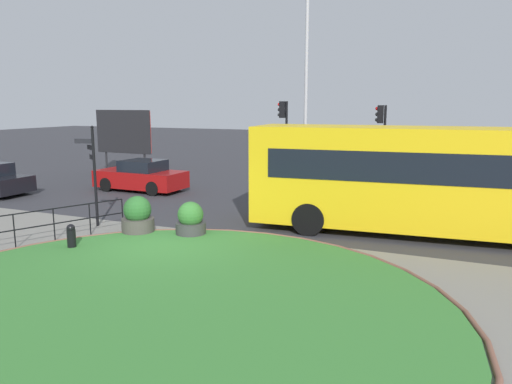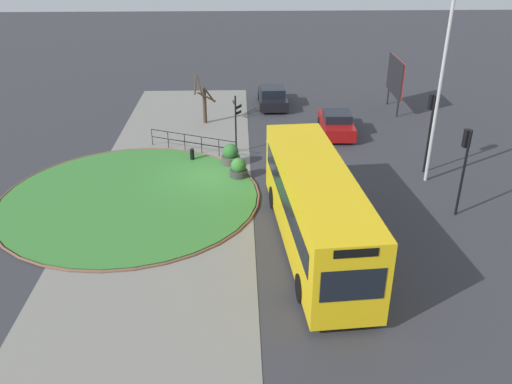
% 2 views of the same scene
% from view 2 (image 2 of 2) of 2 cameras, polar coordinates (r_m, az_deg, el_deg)
% --- Properties ---
extents(ground, '(120.00, 120.00, 0.00)m').
position_cam_2_polar(ground, '(27.23, -4.58, 1.66)').
color(ground, '#333338').
extents(sidewalk_paving, '(32.00, 7.91, 0.02)m').
position_cam_2_polar(sidewalk_paving, '(27.41, -8.85, 1.60)').
color(sidewalk_paving, gray).
rests_on(sidewalk_paving, ground).
extents(grass_island, '(11.92, 11.92, 0.10)m').
position_cam_2_polar(grass_island, '(25.66, -13.32, -0.54)').
color(grass_island, '#387A33').
rests_on(grass_island, ground).
extents(grass_kerb_ring, '(12.23, 12.23, 0.11)m').
position_cam_2_polar(grass_kerb_ring, '(25.66, -13.32, -0.53)').
color(grass_kerb_ring, brown).
rests_on(grass_kerb_ring, ground).
extents(signpost_directional, '(0.67, 0.50, 3.29)m').
position_cam_2_polar(signpost_directional, '(29.61, -2.16, 7.74)').
color(signpost_directional, black).
rests_on(signpost_directional, ground).
extents(bollard_foreground, '(0.24, 0.24, 0.74)m').
position_cam_2_polar(bollard_foreground, '(29.08, -6.88, 4.04)').
color(bollard_foreground, black).
rests_on(bollard_foreground, ground).
extents(railing_grass_edge, '(2.25, 4.97, 1.00)m').
position_cam_2_polar(railing_grass_edge, '(30.19, -6.80, 5.44)').
color(railing_grass_edge, black).
rests_on(railing_grass_edge, ground).
extents(bus_yellow, '(10.75, 3.26, 3.28)m').
position_cam_2_polar(bus_yellow, '(20.63, 6.38, -1.58)').
color(bus_yellow, yellow).
rests_on(bus_yellow, ground).
extents(car_near_lane, '(4.45, 1.97, 1.39)m').
position_cam_2_polar(car_near_lane, '(38.24, 1.79, 10.18)').
color(car_near_lane, black).
rests_on(car_near_lane, ground).
extents(car_far_lane, '(4.26, 1.96, 1.43)m').
position_cam_2_polar(car_far_lane, '(33.10, 8.63, 7.28)').
color(car_far_lane, maroon).
rests_on(car_far_lane, ground).
extents(traffic_light_near, '(0.49, 0.29, 3.92)m').
position_cam_2_polar(traffic_light_near, '(24.16, 21.57, 3.87)').
color(traffic_light_near, black).
rests_on(traffic_light_near, ground).
extents(traffic_light_far, '(0.49, 0.30, 4.10)m').
position_cam_2_polar(traffic_light_far, '(28.12, 18.27, 7.75)').
color(traffic_light_far, black).
rests_on(traffic_light_far, ground).
extents(lamppost_tall, '(0.32, 0.32, 9.39)m').
position_cam_2_polar(lamppost_tall, '(26.47, 19.24, 11.03)').
color(lamppost_tall, '#B7B7BC').
rests_on(lamppost_tall, ground).
extents(billboard_left, '(3.87, 0.25, 3.64)m').
position_cam_2_polar(billboard_left, '(38.00, 14.76, 11.87)').
color(billboard_left, black).
rests_on(billboard_left, ground).
extents(planter_near_signpost, '(0.92, 0.92, 1.08)m').
position_cam_2_polar(planter_near_signpost, '(26.84, -1.88, 2.47)').
color(planter_near_signpost, '#383838').
rests_on(planter_near_signpost, ground).
extents(planter_kerbside, '(0.99, 0.99, 1.20)m').
position_cam_2_polar(planter_kerbside, '(28.31, -2.74, 3.92)').
color(planter_kerbside, '#47423D').
rests_on(planter_kerbside, ground).
extents(street_tree_bare, '(1.36, 1.36, 3.11)m').
position_cam_2_polar(street_tree_bare, '(34.50, -5.62, 9.71)').
color(street_tree_bare, '#423323').
rests_on(street_tree_bare, ground).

